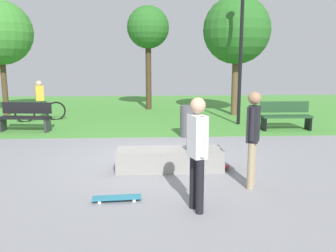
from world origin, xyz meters
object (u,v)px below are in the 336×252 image
at_px(skateboard_by_ledge, 117,198).
at_px(skateboard_spare, 210,165).
at_px(skater_performing_trick, 197,146).
at_px(park_bench_by_oak, 286,115).
at_px(skater_watching, 253,132).
at_px(concrete_ledge, 170,159).
at_px(cyclist_on_bicycle, 40,104).
at_px(park_bench_far_right, 25,116).
at_px(tree_slender_maple, 237,30).
at_px(tree_leaning_ash, 148,29).
at_px(backpack_on_ledge, 194,143).
at_px(tree_broad_elm, 0,33).
at_px(trash_bin, 188,121).
at_px(lamp_post, 241,41).

bearing_deg(skateboard_by_ledge, skateboard_spare, 43.12).
relative_size(skater_performing_trick, park_bench_by_oak, 1.10).
bearing_deg(skater_watching, park_bench_by_oak, 63.65).
bearing_deg(park_bench_by_oak, skater_performing_trick, -120.92).
distance_m(concrete_ledge, cyclist_on_bicycle, 7.64).
bearing_deg(park_bench_far_right, tree_slender_maple, 21.78).
xyz_separation_m(skateboard_spare, cyclist_on_bicycle, (-5.32, 6.16, 0.57)).
bearing_deg(skater_watching, skateboard_spare, 115.81).
bearing_deg(tree_leaning_ash, concrete_ledge, -87.15).
xyz_separation_m(backpack_on_ledge, tree_broad_elm, (-6.79, 7.80, 2.67)).
height_order(concrete_ledge, tree_slender_maple, tree_slender_maple).
xyz_separation_m(skateboard_spare, trash_bin, (-0.15, 3.18, 0.40)).
distance_m(concrete_ledge, trash_bin, 3.31).
distance_m(tree_leaning_ash, cyclist_on_bicycle, 5.70).
relative_size(skater_watching, lamp_post, 0.36).
bearing_deg(tree_slender_maple, backpack_on_ledge, -109.07).
xyz_separation_m(skater_performing_trick, tree_leaning_ash, (-0.75, 11.12, 2.51)).
relative_size(lamp_post, trash_bin, 5.20).
relative_size(concrete_ledge, skater_performing_trick, 1.26).
height_order(skater_watching, park_bench_by_oak, skater_watching).
bearing_deg(lamp_post, tree_broad_elm, 163.97).
xyz_separation_m(park_bench_by_oak, tree_slender_maple, (-0.97, 3.15, 2.88)).
bearing_deg(skater_performing_trick, skateboard_spare, 75.03).
height_order(backpack_on_ledge, skater_watching, skater_watching).
relative_size(tree_leaning_ash, cyclist_on_bicycle, 2.66).
relative_size(park_bench_by_oak, lamp_post, 0.33).
height_order(tree_leaning_ash, trash_bin, tree_leaning_ash).
distance_m(skater_performing_trick, tree_slender_maple, 10.01).
relative_size(backpack_on_ledge, skater_watching, 0.18).
bearing_deg(backpack_on_ledge, cyclist_on_bicycle, 80.03).
bearing_deg(tree_leaning_ash, park_bench_by_oak, -47.89).
height_order(skateboard_by_ledge, tree_broad_elm, tree_broad_elm).
height_order(skateboard_by_ledge, tree_leaning_ash, tree_leaning_ash).
height_order(tree_slender_maple, trash_bin, tree_slender_maple).
bearing_deg(tree_leaning_ash, backpack_on_ledge, -84.01).
relative_size(skater_performing_trick, lamp_post, 0.37).
bearing_deg(skater_performing_trick, backpack_on_ledge, 84.09).
relative_size(skateboard_by_ledge, tree_slender_maple, 0.17).
distance_m(backpack_on_ledge, skater_performing_trick, 2.07).
bearing_deg(tree_slender_maple, park_bench_far_right, -158.22).
distance_m(skater_performing_trick, tree_broad_elm, 12.02).
relative_size(skater_performing_trick, skateboard_by_ledge, 2.17).
relative_size(park_bench_by_oak, tree_leaning_ash, 0.35).
xyz_separation_m(skateboard_spare, tree_broad_elm, (-7.15, 7.67, 3.20)).
xyz_separation_m(park_bench_far_right, tree_leaning_ash, (3.92, 4.74, 3.07)).
xyz_separation_m(tree_slender_maple, cyclist_on_bicycle, (-7.49, -1.04, -2.73)).
relative_size(skateboard_spare, lamp_post, 0.17).
height_order(concrete_ledge, skateboard_spare, concrete_ledge).
relative_size(park_bench_far_right, trash_bin, 1.77).
bearing_deg(skater_performing_trick, tree_leaning_ash, 93.85).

